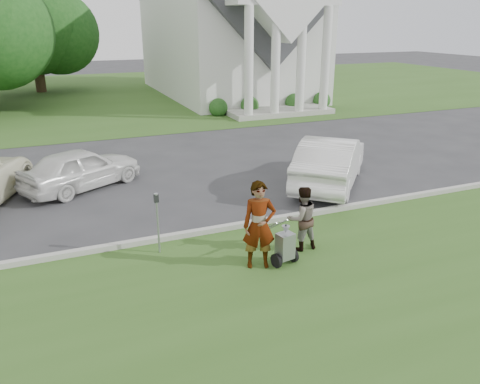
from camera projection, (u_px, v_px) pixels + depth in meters
ground at (224, 240)px, 11.81m from camera, size 120.00×120.00×0.00m
grass_strip at (277, 302)px, 9.20m from camera, size 80.00×7.00×0.01m
church_lawn at (99, 94)px, 35.27m from camera, size 80.00×30.00×0.01m
curb at (217, 229)px, 12.26m from camera, size 80.00×0.18×0.15m
church at (228, 10)px, 33.05m from camera, size 9.19×19.00×24.10m
tree_back at (32, 28)px, 34.81m from camera, size 9.61×7.60×8.89m
striping_cart at (285, 247)px, 10.50m from camera, size 0.68×1.18×1.04m
person_left at (259, 226)px, 10.22m from camera, size 0.84×0.67×2.00m
person_right at (302, 219)px, 11.10m from camera, size 0.77×0.61×1.58m
parking_meter_near at (157, 216)px, 10.85m from camera, size 0.11×0.10×1.51m
car_b at (81, 168)px, 15.29m from camera, size 4.26×3.35×1.36m
car_d at (330, 161)px, 15.60m from camera, size 4.61×4.86×1.64m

